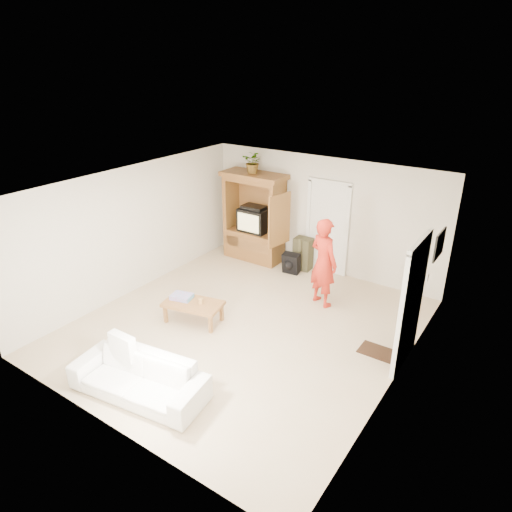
{
  "coord_description": "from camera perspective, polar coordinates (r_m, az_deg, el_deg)",
  "views": [
    {
      "loc": [
        4.16,
        -5.76,
        4.53
      ],
      "look_at": [
        -0.15,
        0.6,
        1.15
      ],
      "focal_mm": 32.0,
      "sensor_mm": 36.0,
      "label": 1
    }
  ],
  "objects": [
    {
      "name": "doormat",
      "position": [
        8.03,
        14.95,
        -11.48
      ],
      "size": [
        0.6,
        0.4,
        0.02
      ],
      "primitive_type": "cube",
      "color": "#382316",
      "rests_on": "floor"
    },
    {
      "name": "backpack_black",
      "position": [
        10.32,
        4.43,
        -0.96
      ],
      "size": [
        0.4,
        0.26,
        0.46
      ],
      "primitive_type": null,
      "rotation": [
        0.0,
        0.0,
        0.1
      ],
      "color": "black",
      "rests_on": "floor"
    },
    {
      "name": "towel",
      "position": [
        8.6,
        -9.26,
        -5.03
      ],
      "size": [
        0.44,
        0.36,
        0.08
      ],
      "primitive_type": "cube",
      "rotation": [
        0.0,
        0.0,
        0.24
      ],
      "color": "#D7479D",
      "rests_on": "coffee_table"
    },
    {
      "name": "wall_front",
      "position": [
        5.95,
        -18.9,
        -10.62
      ],
      "size": [
        5.5,
        0.0,
        5.5
      ],
      "primitive_type": "plane",
      "rotation": [
        -1.57,
        0.0,
        0.0
      ],
      "color": "silver",
      "rests_on": "floor"
    },
    {
      "name": "ceiling",
      "position": [
        7.37,
        -1.66,
        8.53
      ],
      "size": [
        6.0,
        6.0,
        0.0
      ],
      "primitive_type": "plane",
      "rotation": [
        3.14,
        0.0,
        0.0
      ],
      "color": "white",
      "rests_on": "floor"
    },
    {
      "name": "wall_right",
      "position": [
        6.76,
        17.89,
        -6.1
      ],
      "size": [
        0.0,
        6.0,
        6.0
      ],
      "primitive_type": "plane",
      "rotation": [
        1.57,
        0.0,
        -1.57
      ],
      "color": "silver",
      "rests_on": "floor"
    },
    {
      "name": "framed_picture",
      "position": [
        8.33,
        21.96,
        1.33
      ],
      "size": [
        0.03,
        0.6,
        0.48
      ],
      "primitive_type": "cube",
      "color": "black",
      "rests_on": "wall_right"
    },
    {
      "name": "sofa",
      "position": [
        6.99,
        -14.47,
        -14.46
      ],
      "size": [
        2.11,
        1.07,
        0.59
      ],
      "primitive_type": "imported",
      "rotation": [
        0.0,
        0.0,
        0.14
      ],
      "color": "white",
      "rests_on": "floor"
    },
    {
      "name": "floor",
      "position": [
        8.43,
        -1.45,
        -8.78
      ],
      "size": [
        6.0,
        6.0,
        0.0
      ],
      "primitive_type": "plane",
      "color": "tan",
      "rests_on": "ground"
    },
    {
      "name": "backpack_olive",
      "position": [
        10.5,
        5.89,
        0.3
      ],
      "size": [
        0.41,
        0.31,
        0.76
      ],
      "primitive_type": null,
      "rotation": [
        0.0,
        0.0,
        0.03
      ],
      "color": "#47442B",
      "rests_on": "floor"
    },
    {
      "name": "coffee_table",
      "position": [
        8.48,
        -7.87,
        -6.08
      ],
      "size": [
        1.16,
        0.79,
        0.4
      ],
      "rotation": [
        0.0,
        0.0,
        0.21
      ],
      "color": "olive",
      "rests_on": "floor"
    },
    {
      "name": "plant",
      "position": [
        10.41,
        -0.33,
        11.67
      ],
      "size": [
        0.51,
        0.46,
        0.51
      ],
      "primitive_type": "imported",
      "rotation": [
        0.0,
        0.0,
        0.15
      ],
      "color": "#4C7238",
      "rests_on": "armoire"
    },
    {
      "name": "candle",
      "position": [
        8.38,
        -6.94,
        -5.63
      ],
      "size": [
        0.08,
        0.08,
        0.1
      ],
      "primitive_type": "cylinder",
      "color": "tan",
      "rests_on": "coffee_table"
    },
    {
      "name": "man",
      "position": [
        8.86,
        8.44,
        -0.8
      ],
      "size": [
        0.76,
        0.63,
        1.78
      ],
      "primitive_type": "imported",
      "rotation": [
        0.0,
        0.0,
        2.78
      ],
      "color": "red",
      "rests_on": "floor"
    },
    {
      "name": "armoire",
      "position": [
        10.82,
        -0.12,
        4.18
      ],
      "size": [
        1.82,
        1.14,
        2.1
      ],
      "color": "brown",
      "rests_on": "floor"
    },
    {
      "name": "door_back",
      "position": [
        10.24,
        8.89,
        3.38
      ],
      "size": [
        0.85,
        0.05,
        2.04
      ],
      "primitive_type": "cube",
      "color": "white",
      "rests_on": "floor"
    },
    {
      "name": "wall_back",
      "position": [
        10.23,
        8.31,
        5.06
      ],
      "size": [
        5.5,
        0.0,
        5.5
      ],
      "primitive_type": "plane",
      "rotation": [
        1.57,
        0.0,
        0.0
      ],
      "color": "silver",
      "rests_on": "floor"
    },
    {
      "name": "doorway_right",
      "position": [
        7.41,
        18.84,
        -5.96
      ],
      "size": [
        0.05,
        0.9,
        2.04
      ],
      "primitive_type": "cube",
      "color": "black",
      "rests_on": "floor"
    },
    {
      "name": "wall_left",
      "position": [
        9.57,
        -15.09,
        3.14
      ],
      "size": [
        0.0,
        6.0,
        6.0
      ],
      "primitive_type": "plane",
      "rotation": [
        1.57,
        0.0,
        1.57
      ],
      "color": "silver",
      "rests_on": "floor"
    }
  ]
}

